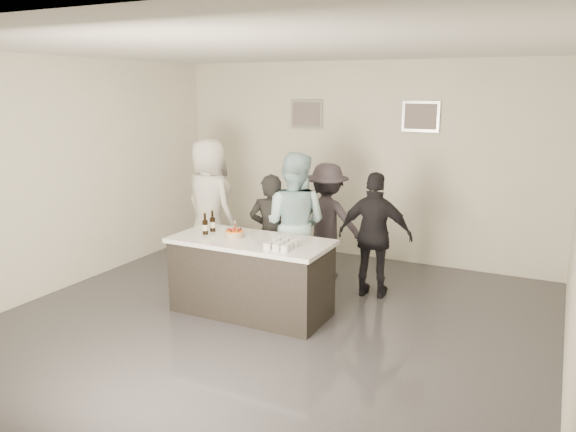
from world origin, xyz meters
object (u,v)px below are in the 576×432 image
object	(u,v)px
person_main_blue	(294,224)
cake	(235,234)
bar_counter	(251,276)
beer_bottle_b	(205,224)
beer_bottle_a	(212,221)
person_main_black	(271,234)
person_guest_back	(327,221)
person_guest_left	(209,205)
person_guest_right	(375,235)

from	to	relation	value
person_main_blue	cake	bearing A→B (deg)	61.83
bar_counter	beer_bottle_b	distance (m)	0.83
beer_bottle_a	person_main_blue	world-z (taller)	person_main_blue
bar_counter	person_main_black	world-z (taller)	person_main_black
person_guest_back	beer_bottle_a	bearing A→B (deg)	54.66
beer_bottle_b	beer_bottle_a	bearing A→B (deg)	90.21
person_guest_left	person_guest_right	size ratio (longest dim) A/B	1.19
person_main_blue	person_guest_left	bearing A→B (deg)	-19.44
cake	beer_bottle_b	distance (m)	0.39
person_main_blue	person_guest_back	distance (m)	0.76
person_guest_right	person_guest_back	bearing A→B (deg)	-31.94
beer_bottle_a	beer_bottle_b	xyz separation A→B (m)	(0.00, -0.16, 0.00)
beer_bottle_b	bar_counter	bearing A→B (deg)	4.90
cake	beer_bottle_b	xyz separation A→B (m)	(-0.38, -0.04, 0.09)
beer_bottle_a	person_main_black	xyz separation A→B (m)	(0.48, 0.61, -0.25)
bar_counter	person_guest_back	bearing A→B (deg)	79.53
beer_bottle_a	person_main_blue	size ratio (longest dim) A/B	0.14
beer_bottle_b	person_main_blue	distance (m)	1.17
cake	person_guest_back	xyz separation A→B (m)	(0.50, 1.59, -0.13)
bar_counter	cake	xyz separation A→B (m)	(-0.21, -0.01, 0.49)
cake	beer_bottle_b	size ratio (longest dim) A/B	0.82
beer_bottle_b	person_main_black	size ratio (longest dim) A/B	0.17
person_main_black	person_guest_back	xyz separation A→B (m)	(0.40, 0.87, 0.03)
beer_bottle_a	person_guest_left	world-z (taller)	person_guest_left
cake	beer_bottle_a	world-z (taller)	beer_bottle_a
beer_bottle_a	person_main_blue	distance (m)	1.05
beer_bottle_b	person_guest_back	world-z (taller)	person_guest_back
person_guest_left	person_main_blue	bearing A→B (deg)	-174.16
cake	person_main_black	distance (m)	0.75
beer_bottle_a	person_main_blue	xyz separation A→B (m)	(0.73, 0.75, -0.12)
person_guest_left	person_main_black	bearing A→B (deg)	177.88
beer_bottle_b	person_guest_left	size ratio (longest dim) A/B	0.14
bar_counter	person_main_black	xyz separation A→B (m)	(-0.11, 0.72, 0.33)
person_main_black	person_main_blue	size ratio (longest dim) A/B	0.85
bar_counter	person_guest_back	distance (m)	1.65
person_main_blue	beer_bottle_b	bearing A→B (deg)	44.93
bar_counter	person_guest_right	world-z (taller)	person_guest_right
person_main_blue	person_guest_right	xyz separation A→B (m)	(0.98, 0.33, -0.12)
beer_bottle_a	bar_counter	bearing A→B (deg)	-10.22
beer_bottle_b	person_main_black	xyz separation A→B (m)	(0.48, 0.77, -0.25)
cake	person_guest_left	world-z (taller)	person_guest_left
bar_counter	person_main_blue	world-z (taller)	person_main_blue
beer_bottle_b	person_main_blue	size ratio (longest dim) A/B	0.14
beer_bottle_b	person_guest_back	xyz separation A→B (m)	(0.88, 1.64, -0.23)
bar_counter	cake	size ratio (longest dim) A/B	8.75
person_main_blue	person_guest_right	world-z (taller)	person_main_blue
beer_bottle_a	beer_bottle_b	bearing A→B (deg)	-89.79
cake	person_main_black	bearing A→B (deg)	82.32
bar_counter	person_main_black	size ratio (longest dim) A/B	1.20
cake	beer_bottle_a	size ratio (longest dim) A/B	0.82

